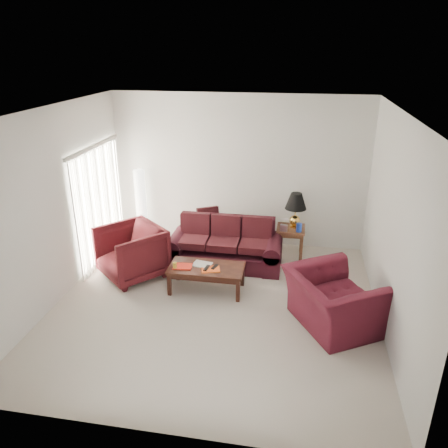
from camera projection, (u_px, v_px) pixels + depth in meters
The scene contains 19 objects.
floor at pixel (215, 306), 6.89m from camera, with size 5.00×5.00×0.00m, color beige.
blinds at pixel (99, 205), 8.05m from camera, with size 0.10×2.00×2.16m, color silver.
sofa at pixel (224, 244), 8.02m from camera, with size 2.09×0.90×0.85m, color black, non-canonical shape.
throw_pillow at pixel (208, 218), 8.50m from camera, with size 0.42×0.12×0.42m, color black.
end_table at pixel (290, 242), 8.43m from camera, with size 0.53×0.53×0.58m, color #52351C, non-canonical shape.
table_lamp at pixel (295, 210), 8.24m from camera, with size 0.40×0.40×0.68m, color gold, non-canonical shape.
clock at pixel (284, 228), 8.15m from camera, with size 0.13×0.05×0.13m, color silver.
blue_canister at pixel (299, 228), 8.12m from camera, with size 0.10×0.10×0.17m, color navy.
picture_frame at pixel (285, 219), 8.51m from camera, with size 0.14×0.02×0.17m, color silver.
floor_lamp at pixel (141, 206), 8.91m from camera, with size 0.25×0.25×1.53m, color silver, non-canonical shape.
armchair_left at pixel (131, 252), 7.60m from camera, with size 0.99×1.02×0.93m, color #420F13.
armchair_right at pixel (333, 301), 6.27m from camera, with size 1.25×1.09×0.81m, color #47101C.
coffee_table at pixel (207, 279), 7.25m from camera, with size 1.23×0.62×0.43m, color black, non-canonical shape.
magazine_red at pixel (183, 266), 7.17m from camera, with size 0.30×0.23×0.02m, color red.
magazine_white at pixel (202, 264), 7.24m from camera, with size 0.30×0.23×0.02m, color white.
magazine_orange at pixel (210, 269), 7.08m from camera, with size 0.30×0.22×0.02m, color #EC561B.
remote_a at pixel (207, 268), 7.08m from camera, with size 0.05×0.18×0.02m, color black.
remote_b at pixel (215, 267), 7.12m from camera, with size 0.05×0.17×0.02m, color black.
yellow_glass at pixel (175, 266), 7.09m from camera, with size 0.07×0.07×0.11m, color yellow.
Camera 1 is at (1.16, -5.76, 3.82)m, focal length 35.00 mm.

